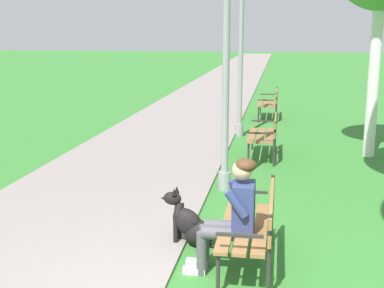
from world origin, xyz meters
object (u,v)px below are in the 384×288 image
(lamp_post_mid, at_px, (241,47))
(person_seated_on_near_bench, at_px, (233,212))
(park_bench_near, at_px, (254,222))
(lamp_post_near, at_px, (226,48))
(dog_black, at_px, (191,225))
(park_bench_mid, at_px, (266,133))
(park_bench_far, at_px, (270,101))

(lamp_post_mid, bearing_deg, person_seated_on_near_bench, -86.05)
(park_bench_near, bearing_deg, lamp_post_near, 102.38)
(park_bench_near, distance_m, dog_black, 0.92)
(person_seated_on_near_bench, height_order, lamp_post_near, lamp_post_near)
(park_bench_near, xyz_separation_m, person_seated_on_near_bench, (-0.21, -0.18, 0.17))
(dog_black, xyz_separation_m, lamp_post_near, (0.15, 2.29, 2.00))
(park_bench_mid, distance_m, dog_black, 4.68)
(lamp_post_near, bearing_deg, person_seated_on_near_bench, -82.30)
(park_bench_near, height_order, lamp_post_mid, lamp_post_mid)
(park_bench_mid, distance_m, park_bench_far, 4.82)
(lamp_post_near, bearing_deg, dog_black, -93.79)
(person_seated_on_near_bench, xyz_separation_m, dog_black, (-0.55, 0.64, -0.42))
(park_bench_far, height_order, lamp_post_near, lamp_post_near)
(person_seated_on_near_bench, bearing_deg, dog_black, 130.37)
(dog_black, height_order, lamp_post_near, lamp_post_near)
(lamp_post_near, relative_size, lamp_post_mid, 1.06)
(park_bench_near, bearing_deg, park_bench_mid, 90.28)
(park_bench_mid, xyz_separation_m, lamp_post_near, (-0.58, -2.32, 1.74))
(park_bench_far, distance_m, person_seated_on_near_bench, 10.08)
(park_bench_far, bearing_deg, park_bench_mid, -89.75)
(park_bench_near, relative_size, park_bench_far, 1.00)
(person_seated_on_near_bench, xyz_separation_m, lamp_post_near, (-0.40, 2.94, 1.58))
(park_bench_mid, bearing_deg, park_bench_far, 90.25)
(park_bench_mid, relative_size, dog_black, 1.81)
(park_bench_mid, relative_size, lamp_post_mid, 0.36)
(park_bench_mid, height_order, person_seated_on_near_bench, person_seated_on_near_bench)
(park_bench_near, bearing_deg, park_bench_far, 90.26)
(park_bench_mid, relative_size, lamp_post_near, 0.34)
(person_seated_on_near_bench, height_order, dog_black, person_seated_on_near_bench)
(lamp_post_mid, bearing_deg, lamp_post_near, -88.56)
(person_seated_on_near_bench, bearing_deg, park_bench_mid, 88.01)
(park_bench_mid, xyz_separation_m, person_seated_on_near_bench, (-0.18, -5.26, 0.17))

